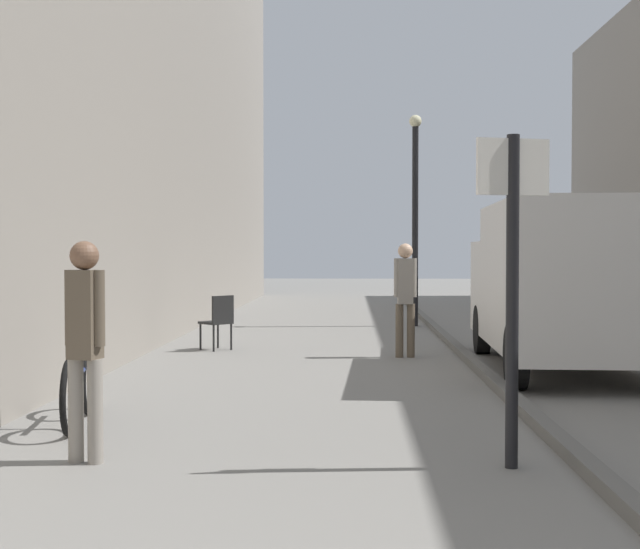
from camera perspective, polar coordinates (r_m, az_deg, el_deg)
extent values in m
plane|color=gray|center=(13.46, 3.00, -5.69)|extent=(80.00, 80.00, 0.00)
cube|color=#615F5B|center=(13.57, 9.71, -5.40)|extent=(0.16, 40.00, 0.12)
cylinder|color=gray|center=(7.29, -15.81, -8.61)|extent=(0.12, 0.12, 0.84)
cylinder|color=gray|center=(7.20, -14.62, -8.73)|extent=(0.12, 0.12, 0.84)
cube|color=brown|center=(7.15, -15.26, -2.56)|extent=(0.27, 0.25, 0.71)
cylinder|color=brown|center=(7.21, -16.11, -2.10)|extent=(0.10, 0.10, 0.60)
cylinder|color=brown|center=(7.08, -14.40, -2.16)|extent=(0.10, 0.10, 0.60)
sphere|color=brown|center=(7.13, -15.29, 1.22)|extent=(0.23, 0.23, 0.23)
cylinder|color=brown|center=(13.86, 5.27, -3.71)|extent=(0.13, 0.13, 0.85)
cylinder|color=brown|center=(13.87, 6.02, -3.70)|extent=(0.13, 0.13, 0.85)
cube|color=gray|center=(13.81, 5.65, -0.44)|extent=(0.24, 0.21, 0.73)
cylinder|color=gray|center=(13.80, 5.11, -0.21)|extent=(0.10, 0.10, 0.62)
cylinder|color=gray|center=(13.83, 6.19, -0.21)|extent=(0.10, 0.10, 0.62)
sphere|color=tan|center=(13.81, 5.66, 1.56)|extent=(0.24, 0.24, 0.24)
cube|color=silver|center=(12.19, 16.38, -0.14)|extent=(2.23, 3.89, 2.02)
cube|color=silver|center=(14.80, 14.21, -0.81)|extent=(2.14, 1.56, 1.51)
cube|color=black|center=(15.30, 13.88, 0.51)|extent=(1.75, 0.11, 0.67)
cylinder|color=black|center=(14.56, 10.64, -3.58)|extent=(0.25, 0.81, 0.80)
cylinder|color=black|center=(14.89, 17.87, -3.52)|extent=(0.25, 0.81, 0.80)
cylinder|color=black|center=(10.90, 12.82, -5.31)|extent=(0.25, 0.81, 0.80)
cylinder|color=black|center=(6.89, 12.57, -1.79)|extent=(0.10, 0.10, 2.60)
cube|color=white|center=(6.90, 12.62, 6.95)|extent=(0.59, 0.18, 0.44)
cylinder|color=black|center=(19.60, 6.30, 3.16)|extent=(0.14, 0.14, 4.50)
sphere|color=beige|center=(19.81, 6.32, 10.03)|extent=(0.28, 0.28, 0.28)
torus|color=black|center=(9.32, -15.04, -6.75)|extent=(0.16, 0.72, 0.72)
torus|color=black|center=(8.30, -16.20, -7.78)|extent=(0.16, 0.72, 0.72)
cylinder|color=navy|center=(8.79, -15.59, -6.27)|extent=(0.18, 0.94, 0.05)
cylinder|color=navy|center=(8.57, -15.82, -4.98)|extent=(0.04, 0.04, 0.40)
cube|color=black|center=(8.55, -15.83, -3.51)|extent=(0.13, 0.25, 0.06)
cylinder|color=black|center=(15.00, -7.89, -4.09)|extent=(0.04, 0.04, 0.45)
cylinder|color=black|center=(15.22, -6.75, -4.01)|extent=(0.04, 0.04, 0.45)
cylinder|color=black|center=(14.70, -7.03, -4.20)|extent=(0.04, 0.04, 0.45)
cylinder|color=black|center=(14.93, -5.88, -4.11)|extent=(0.04, 0.04, 0.45)
cube|color=black|center=(14.94, -6.89, -3.17)|extent=(0.62, 0.62, 0.04)
cube|color=black|center=(14.76, -6.43, -2.27)|extent=(0.33, 0.34, 0.45)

